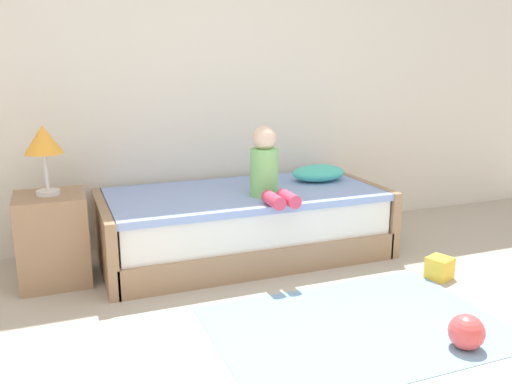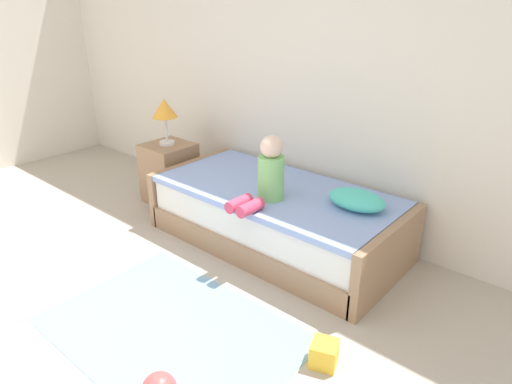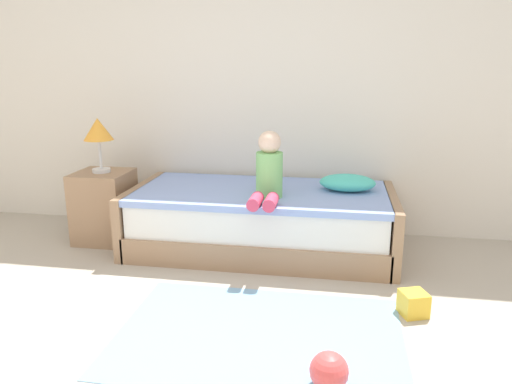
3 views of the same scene
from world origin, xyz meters
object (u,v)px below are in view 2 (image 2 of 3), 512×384
Objects in this scene: child_figure at (267,175)px; toy_block at (324,354)px; nightstand at (170,173)px; table_lamp at (164,110)px; bed at (276,216)px; pillow at (357,200)px.

child_figure is 1.36m from toy_block.
nightstand is 4.05× the size of toy_block.
nightstand is at bearing -90.00° from table_lamp.
child_figure is at bearing -68.59° from bed.
table_lamp is at bearing -176.70° from pillow.
bed is at bearing 0.72° from table_lamp.
toy_block is at bearing -20.23° from nightstand.
toy_block is (1.08, -0.91, -0.17)m from bed.
pillow reaches higher than toy_block.
pillow reaches higher than nightstand.
nightstand is at bearing -179.28° from bed.
table_lamp is (0.00, 0.00, 0.64)m from nightstand.
pillow is (2.03, 0.12, -0.37)m from table_lamp.
bed is 1.43m from toy_block.
child_figure reaches higher than nightstand.
nightstand is 1.36× the size of pillow.
table_lamp is 0.88× the size of child_figure.
pillow is (0.59, 0.33, -0.14)m from child_figure.
toy_block is at bearing -68.16° from pillow.
bed is 4.69× the size of table_lamp.
table_lamp reaches higher than toy_block.
bed is at bearing -171.58° from pillow.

